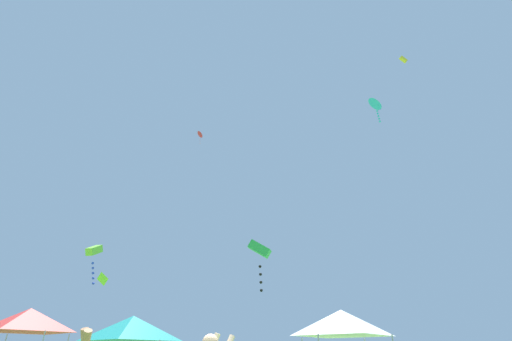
{
  "coord_description": "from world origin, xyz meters",
  "views": [
    {
      "loc": [
        0.15,
        -6.31,
        1.5
      ],
      "look_at": [
        2.28,
        14.64,
        12.2
      ],
      "focal_mm": 25.75,
      "sensor_mm": 36.0,
      "label": 1
    }
  ],
  "objects_px": {
    "kite_green_box": "(260,251)",
    "canopy_tent_teal": "(132,328)",
    "canopy_tent_red": "(28,320)",
    "kite_red_delta": "(200,134)",
    "kite_lime_box": "(94,252)",
    "kite_cyan_delta": "(376,104)",
    "kite_lime_diamond": "(103,279)",
    "kite_yellow_box": "(403,59)",
    "canopy_tent_white": "(342,323)"
  },
  "relations": [
    {
      "from": "kite_green_box",
      "to": "canopy_tent_teal",
      "type": "bearing_deg",
      "value": -154.59
    },
    {
      "from": "kite_red_delta",
      "to": "kite_yellow_box",
      "type": "height_order",
      "value": "kite_yellow_box"
    },
    {
      "from": "canopy_tent_red",
      "to": "kite_yellow_box",
      "type": "height_order",
      "value": "kite_yellow_box"
    },
    {
      "from": "canopy_tent_teal",
      "to": "kite_green_box",
      "type": "height_order",
      "value": "kite_green_box"
    },
    {
      "from": "canopy_tent_teal",
      "to": "kite_red_delta",
      "type": "height_order",
      "value": "kite_red_delta"
    },
    {
      "from": "kite_lime_box",
      "to": "canopy_tent_teal",
      "type": "bearing_deg",
      "value": -61.76
    },
    {
      "from": "canopy_tent_white",
      "to": "kite_red_delta",
      "type": "height_order",
      "value": "kite_red_delta"
    },
    {
      "from": "kite_lime_diamond",
      "to": "canopy_tent_white",
      "type": "bearing_deg",
      "value": -43.13
    },
    {
      "from": "kite_lime_diamond",
      "to": "kite_green_box",
      "type": "xyz_separation_m",
      "value": [
        9.75,
        -9.43,
        -0.23
      ]
    },
    {
      "from": "canopy_tent_red",
      "to": "canopy_tent_white",
      "type": "bearing_deg",
      "value": -21.12
    },
    {
      "from": "kite_lime_diamond",
      "to": "canopy_tent_red",
      "type": "bearing_deg",
      "value": -100.82
    },
    {
      "from": "kite_yellow_box",
      "to": "kite_green_box",
      "type": "bearing_deg",
      "value": -152.17
    },
    {
      "from": "canopy_tent_white",
      "to": "canopy_tent_red",
      "type": "bearing_deg",
      "value": 158.88
    },
    {
      "from": "kite_red_delta",
      "to": "kite_lime_box",
      "type": "distance_m",
      "value": 21.25
    },
    {
      "from": "kite_green_box",
      "to": "kite_lime_diamond",
      "type": "bearing_deg",
      "value": 135.96
    },
    {
      "from": "canopy_tent_teal",
      "to": "kite_lime_box",
      "type": "height_order",
      "value": "kite_lime_box"
    },
    {
      "from": "canopy_tent_white",
      "to": "canopy_tent_red",
      "type": "xyz_separation_m",
      "value": [
        -13.9,
        5.37,
        0.42
      ]
    },
    {
      "from": "kite_yellow_box",
      "to": "kite_cyan_delta",
      "type": "relative_size",
      "value": 0.25
    },
    {
      "from": "canopy_tent_white",
      "to": "kite_lime_diamond",
      "type": "relative_size",
      "value": 4.51
    },
    {
      "from": "kite_yellow_box",
      "to": "kite_lime_box",
      "type": "bearing_deg",
      "value": -177.02
    },
    {
      "from": "canopy_tent_white",
      "to": "kite_yellow_box",
      "type": "relative_size",
      "value": 4.17
    },
    {
      "from": "kite_red_delta",
      "to": "kite_lime_diamond",
      "type": "distance_m",
      "value": 20.75
    },
    {
      "from": "canopy_tent_teal",
      "to": "kite_lime_box",
      "type": "distance_m",
      "value": 11.32
    },
    {
      "from": "canopy_tent_red",
      "to": "kite_red_delta",
      "type": "height_order",
      "value": "kite_red_delta"
    },
    {
      "from": "kite_lime_box",
      "to": "kite_cyan_delta",
      "type": "height_order",
      "value": "kite_cyan_delta"
    },
    {
      "from": "kite_lime_diamond",
      "to": "kite_cyan_delta",
      "type": "xyz_separation_m",
      "value": [
        21.97,
        0.18,
        16.61
      ]
    },
    {
      "from": "kite_lime_box",
      "to": "canopy_tent_red",
      "type": "bearing_deg",
      "value": -108.47
    },
    {
      "from": "kite_yellow_box",
      "to": "kite_red_delta",
      "type": "bearing_deg",
      "value": 151.21
    },
    {
      "from": "canopy_tent_white",
      "to": "kite_cyan_delta",
      "type": "relative_size",
      "value": 1.03
    },
    {
      "from": "kite_lime_diamond",
      "to": "kite_yellow_box",
      "type": "bearing_deg",
      "value": -3.56
    },
    {
      "from": "canopy_tent_white",
      "to": "kite_cyan_delta",
      "type": "height_order",
      "value": "kite_cyan_delta"
    },
    {
      "from": "kite_yellow_box",
      "to": "kite_lime_box",
      "type": "distance_m",
      "value": 31.64
    },
    {
      "from": "canopy_tent_white",
      "to": "kite_red_delta",
      "type": "bearing_deg",
      "value": 109.75
    },
    {
      "from": "canopy_tent_white",
      "to": "kite_lime_diamond",
      "type": "distance_m",
      "value": 17.72
    },
    {
      "from": "canopy_tent_white",
      "to": "kite_cyan_delta",
      "type": "xyz_separation_m",
      "value": [
        9.31,
        12.04,
        20.2
      ]
    },
    {
      "from": "kite_red_delta",
      "to": "kite_lime_box",
      "type": "relative_size",
      "value": 0.68
    },
    {
      "from": "canopy_tent_white",
      "to": "kite_yellow_box",
      "type": "distance_m",
      "value": 29.15
    },
    {
      "from": "canopy_tent_teal",
      "to": "canopy_tent_red",
      "type": "bearing_deg",
      "value": 138.77
    },
    {
      "from": "canopy_tent_red",
      "to": "kite_cyan_delta",
      "type": "bearing_deg",
      "value": 16.03
    },
    {
      "from": "canopy_tent_red",
      "to": "kite_yellow_box",
      "type": "xyz_separation_m",
      "value": [
        25.94,
        4.95,
        24.03
      ]
    },
    {
      "from": "kite_yellow_box",
      "to": "kite_lime_box",
      "type": "relative_size",
      "value": 0.29
    },
    {
      "from": "canopy_tent_teal",
      "to": "kite_green_box",
      "type": "xyz_separation_m",
      "value": [
        4.95,
        2.35,
        3.6
      ]
    },
    {
      "from": "kite_red_delta",
      "to": "kite_lime_diamond",
      "type": "relative_size",
      "value": 2.53
    },
    {
      "from": "kite_red_delta",
      "to": "kite_cyan_delta",
      "type": "distance_m",
      "value": 19.21
    },
    {
      "from": "kite_green_box",
      "to": "canopy_tent_white",
      "type": "bearing_deg",
      "value": -39.88
    },
    {
      "from": "canopy_tent_teal",
      "to": "kite_green_box",
      "type": "relative_size",
      "value": 1.2
    },
    {
      "from": "canopy_tent_teal",
      "to": "kite_green_box",
      "type": "distance_m",
      "value": 6.56
    },
    {
      "from": "canopy_tent_teal",
      "to": "kite_yellow_box",
      "type": "relative_size",
      "value": 3.79
    },
    {
      "from": "canopy_tent_white",
      "to": "kite_yellow_box",
      "type": "height_order",
      "value": "kite_yellow_box"
    },
    {
      "from": "kite_lime_diamond",
      "to": "kite_cyan_delta",
      "type": "distance_m",
      "value": 27.54
    }
  ]
}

